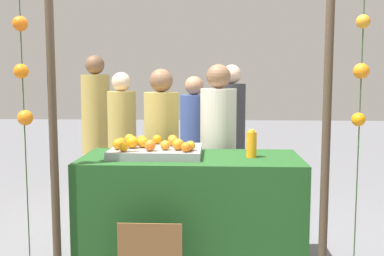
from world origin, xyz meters
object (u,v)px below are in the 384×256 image
orange_0 (173,141)px  vendor_right (218,160)px  stall_counter (191,212)px  orange_1 (133,141)px  vendor_left (162,161)px  juice_bottle (252,144)px

orange_0 → vendor_right: (0.36, 0.48, -0.23)m
stall_counter → vendor_right: bearing=71.2°
orange_1 → vendor_left: bearing=72.0°
orange_1 → vendor_right: vendor_right is taller
vendor_left → vendor_right: bearing=-3.2°
orange_1 → vendor_left: vendor_left is taller
stall_counter → orange_0: bearing=139.2°
juice_bottle → stall_counter: bearing=178.3°
stall_counter → orange_0: size_ratio=22.05×
orange_1 → vendor_left: (0.17, 0.52, -0.25)m
vendor_right → orange_0: bearing=-126.4°
orange_0 → vendor_left: vendor_left is taller
orange_0 → stall_counter: bearing=-40.8°
vendor_left → juice_bottle: bearing=-41.2°
orange_0 → juice_bottle: juice_bottle is taller
orange_1 → vendor_right: size_ratio=0.05×
stall_counter → orange_1: 0.72m
stall_counter → orange_0: (-0.15, 0.13, 0.53)m
vendor_right → juice_bottle: bearing=-68.7°
orange_0 → vendor_right: bearing=53.6°
stall_counter → orange_1: size_ratio=21.08×
vendor_left → orange_0: bearing=-73.9°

